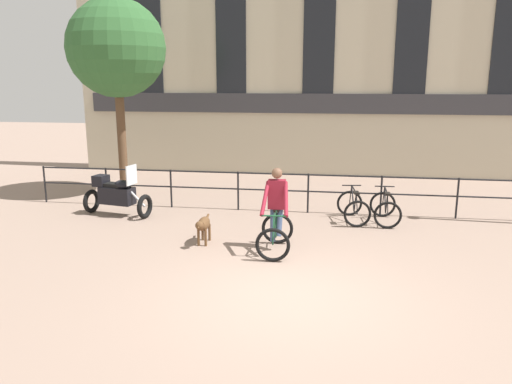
{
  "coord_description": "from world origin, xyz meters",
  "views": [
    {
      "loc": [
        0.6,
        -7.64,
        3.47
      ],
      "look_at": [
        -1.03,
        2.86,
        1.05
      ],
      "focal_mm": 35.0,
      "sensor_mm": 36.0,
      "label": 1
    }
  ],
  "objects_px": {
    "dog": "(203,225)",
    "parked_motorcycle": "(117,194)",
    "cyclist_with_bike": "(276,214)",
    "parked_bicycle_mid_left": "(385,209)",
    "parked_bicycle_near_lamp": "(353,207)"
  },
  "relations": [
    {
      "from": "dog",
      "to": "parked_motorcycle",
      "type": "height_order",
      "value": "parked_motorcycle"
    },
    {
      "from": "parked_motorcycle",
      "to": "dog",
      "type": "bearing_deg",
      "value": -112.66
    },
    {
      "from": "parked_motorcycle",
      "to": "parked_bicycle_near_lamp",
      "type": "distance_m",
      "value": 6.05
    },
    {
      "from": "cyclist_with_bike",
      "to": "parked_bicycle_mid_left",
      "type": "relative_size",
      "value": 1.51
    },
    {
      "from": "dog",
      "to": "cyclist_with_bike",
      "type": "bearing_deg",
      "value": -7.29
    },
    {
      "from": "dog",
      "to": "parked_bicycle_mid_left",
      "type": "relative_size",
      "value": 0.87
    },
    {
      "from": "parked_bicycle_mid_left",
      "to": "parked_bicycle_near_lamp",
      "type": "bearing_deg",
      "value": -1.26
    },
    {
      "from": "parked_bicycle_near_lamp",
      "to": "parked_bicycle_mid_left",
      "type": "distance_m",
      "value": 0.77
    },
    {
      "from": "cyclist_with_bike",
      "to": "parked_bicycle_mid_left",
      "type": "xyz_separation_m",
      "value": [
        2.43,
        2.42,
        -0.41
      ]
    },
    {
      "from": "parked_bicycle_mid_left",
      "to": "parked_motorcycle",
      "type": "bearing_deg",
      "value": 1.86
    },
    {
      "from": "dog",
      "to": "parked_bicycle_near_lamp",
      "type": "height_order",
      "value": "parked_bicycle_near_lamp"
    },
    {
      "from": "parked_bicycle_near_lamp",
      "to": "parked_bicycle_mid_left",
      "type": "bearing_deg",
      "value": 171.52
    },
    {
      "from": "cyclist_with_bike",
      "to": "parked_motorcycle",
      "type": "relative_size",
      "value": 0.92
    },
    {
      "from": "cyclist_with_bike",
      "to": "dog",
      "type": "height_order",
      "value": "cyclist_with_bike"
    },
    {
      "from": "parked_bicycle_near_lamp",
      "to": "parked_bicycle_mid_left",
      "type": "relative_size",
      "value": 1.06
    }
  ]
}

